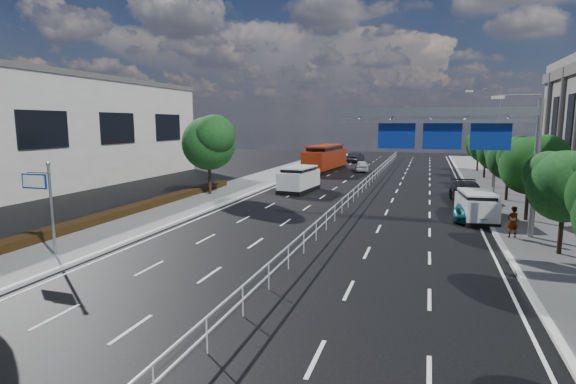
% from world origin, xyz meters
% --- Properties ---
extents(ground, '(160.00, 160.00, 0.00)m').
position_xyz_m(ground, '(0.00, 0.00, 0.00)').
color(ground, black).
rests_on(ground, ground).
extents(sidewalk_near, '(5.00, 140.00, 0.14)m').
position_xyz_m(sidewalk_near, '(-11.50, 0.00, 0.07)').
color(sidewalk_near, slate).
rests_on(sidewalk_near, ground).
extents(kerb_near, '(0.25, 140.00, 0.15)m').
position_xyz_m(kerb_near, '(-9.00, 0.00, 0.07)').
color(kerb_near, silver).
rests_on(kerb_near, ground).
extents(kerb_far, '(0.25, 140.00, 0.15)m').
position_xyz_m(kerb_far, '(9.00, 0.00, 0.07)').
color(kerb_far, silver).
rests_on(kerb_far, ground).
extents(median_fence, '(0.05, 85.00, 1.02)m').
position_xyz_m(median_fence, '(0.00, 22.50, 0.53)').
color(median_fence, silver).
rests_on(median_fence, ground).
extents(hedge_near, '(1.00, 36.00, 0.44)m').
position_xyz_m(hedge_near, '(-13.30, 5.00, 0.36)').
color(hedge_near, black).
rests_on(hedge_near, sidewalk_near).
extents(toilet_sign, '(1.62, 0.18, 4.34)m').
position_xyz_m(toilet_sign, '(-10.95, 0.00, 2.94)').
color(toilet_sign, gray).
rests_on(toilet_sign, ground).
extents(overhead_gantry, '(10.24, 0.38, 7.45)m').
position_xyz_m(overhead_gantry, '(6.74, 10.05, 5.61)').
color(overhead_gantry, gray).
rests_on(overhead_gantry, ground).
extents(streetlight_far, '(2.78, 2.40, 9.00)m').
position_xyz_m(streetlight_far, '(10.50, 26.00, 5.21)').
color(streetlight_far, gray).
rests_on(streetlight_far, ground).
extents(near_building, '(12.00, 38.00, 10.00)m').
position_xyz_m(near_building, '(-30.00, 18.00, 5.00)').
color(near_building, beige).
rests_on(near_building, ground).
extents(near_tree_back, '(4.84, 4.51, 6.69)m').
position_xyz_m(near_tree_back, '(-11.94, 17.97, 4.61)').
color(near_tree_back, black).
rests_on(near_tree_back, ground).
extents(far_tree_c, '(3.52, 3.28, 4.94)m').
position_xyz_m(far_tree_c, '(11.24, 6.98, 3.43)').
color(far_tree_c, black).
rests_on(far_tree_c, ground).
extents(far_tree_d, '(3.85, 3.59, 5.34)m').
position_xyz_m(far_tree_d, '(11.25, 14.48, 3.69)').
color(far_tree_d, black).
rests_on(far_tree_d, ground).
extents(far_tree_e, '(3.63, 3.38, 5.13)m').
position_xyz_m(far_tree_e, '(11.25, 21.98, 3.56)').
color(far_tree_e, black).
rests_on(far_tree_e, ground).
extents(far_tree_f, '(3.52, 3.28, 5.02)m').
position_xyz_m(far_tree_f, '(11.24, 29.48, 3.49)').
color(far_tree_f, black).
rests_on(far_tree_f, ground).
extents(far_tree_g, '(3.96, 3.69, 5.45)m').
position_xyz_m(far_tree_g, '(11.25, 36.98, 3.75)').
color(far_tree_g, black).
rests_on(far_tree_g, ground).
extents(far_tree_h, '(3.41, 3.18, 4.91)m').
position_xyz_m(far_tree_h, '(11.24, 44.48, 3.42)').
color(far_tree_h, black).
rests_on(far_tree_h, ground).
extents(white_minivan, '(2.73, 5.32, 2.22)m').
position_xyz_m(white_minivan, '(-5.47, 22.26, 1.09)').
color(white_minivan, black).
rests_on(white_minivan, ground).
extents(red_bus, '(3.52, 11.14, 3.28)m').
position_xyz_m(red_bus, '(-6.93, 39.28, 1.71)').
color(red_bus, black).
rests_on(red_bus, ground).
extents(near_car_silver, '(2.16, 4.29, 1.40)m').
position_xyz_m(near_car_silver, '(-2.50, 40.37, 0.70)').
color(near_car_silver, silver).
rests_on(near_car_silver, ground).
extents(near_car_dark, '(2.19, 4.76, 1.51)m').
position_xyz_m(near_car_dark, '(-5.38, 53.82, 0.76)').
color(near_car_dark, black).
rests_on(near_car_dark, ground).
extents(silver_minivan, '(2.35, 4.61, 1.84)m').
position_xyz_m(silver_minivan, '(8.30, 13.99, 0.90)').
color(silver_minivan, black).
rests_on(silver_minivan, ground).
extents(parked_car_teal, '(2.91, 5.40, 1.44)m').
position_xyz_m(parked_car_teal, '(8.30, 14.39, 0.72)').
color(parked_car_teal, teal).
rests_on(parked_car_teal, ground).
extents(parked_car_dark, '(2.65, 5.64, 1.59)m').
position_xyz_m(parked_car_dark, '(8.30, 20.51, 0.79)').
color(parked_car_dark, black).
rests_on(parked_car_dark, ground).
extents(pedestrian_a, '(0.70, 0.57, 1.64)m').
position_xyz_m(pedestrian_a, '(9.65, 9.57, 0.96)').
color(pedestrian_a, gray).
rests_on(pedestrian_a, sidewalk_far).
extents(pedestrian_b, '(1.02, 0.90, 1.74)m').
position_xyz_m(pedestrian_b, '(13.40, 20.52, 1.01)').
color(pedestrian_b, gray).
rests_on(pedestrian_b, sidewalk_far).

